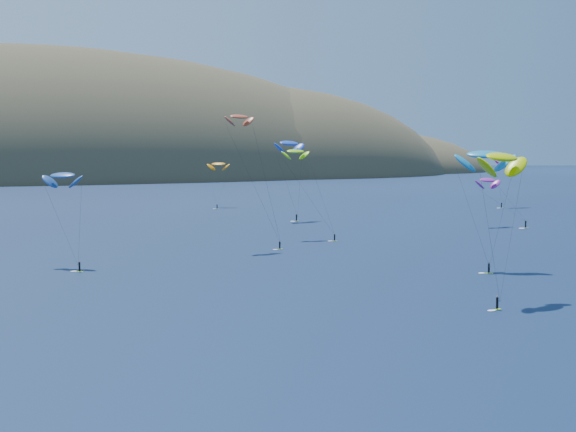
# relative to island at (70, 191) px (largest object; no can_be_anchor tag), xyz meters

# --- Properties ---
(island) EXTENTS (730.00, 300.00, 210.00)m
(island) POSITION_rel_island_xyz_m (0.00, 0.00, 0.00)
(island) COLOR #3D3526
(island) RESTS_ON ground
(kitesurfer_2) EXTENTS (10.82, 9.37, 20.94)m
(kitesurfer_2) POSITION_rel_island_xyz_m (-38.17, -514.48, 29.25)
(kitesurfer_2) COLOR #BBFF1C
(kitesurfer_2) RESTS_ON ground
(kitesurfer_3) EXTENTS (8.40, 11.82, 20.85)m
(kitesurfer_3) POSITION_rel_island_xyz_m (-30.46, -437.65, 29.83)
(kitesurfer_3) COLOR #BBFF1C
(kitesurfer_3) RESTS_ON ground
(kitesurfer_4) EXTENTS (10.56, 8.49, 24.05)m
(kitesurfer_4) POSITION_rel_island_xyz_m (-12.24, -396.38, 32.03)
(kitesurfer_4) COLOR #BBFF1C
(kitesurfer_4) RESTS_ON ground
(kitesurfer_5) EXTENTS (10.15, 10.58, 21.33)m
(kitesurfer_5) POSITION_rel_island_xyz_m (-22.21, -491.66, 29.45)
(kitesurfer_5) COLOR #BBFF1C
(kitesurfer_5) RESTS_ON ground
(kitesurfer_6) EXTENTS (9.60, 10.90, 13.91)m
(kitesurfer_6) POSITION_rel_island_xyz_m (25.64, -434.56, 22.51)
(kitesurfer_6) COLOR #BBFF1C
(kitesurfer_6) RESTS_ON ground
(kitesurfer_8) EXTENTS (10.15, 6.55, 18.53)m
(kitesurfer_8) POSITION_rel_island_xyz_m (76.85, -381.81, 26.81)
(kitesurfer_8) COLOR #BBFF1C
(kitesurfer_8) RESTS_ON ground
(kitesurfer_9) EXTENTS (10.17, 7.71, 27.73)m
(kitesurfer_9) POSITION_rel_island_xyz_m (-48.74, -449.82, 36.63)
(kitesurfer_9) COLOR #BBFF1C
(kitesurfer_9) RESTS_ON ground
(kitesurfer_10) EXTENTS (7.45, 13.08, 17.17)m
(kitesurfer_10) POSITION_rel_island_xyz_m (-84.45, -458.76, 25.90)
(kitesurfer_10) COLOR #BBFF1C
(kitesurfer_10) RESTS_ON ground
(kitesurfer_11) EXTENTS (8.73, 13.34, 16.76)m
(kitesurfer_11) POSITION_rel_island_xyz_m (-11.53, -339.15, 25.38)
(kitesurfer_11) COLOR #BBFF1C
(kitesurfer_11) RESTS_ON ground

